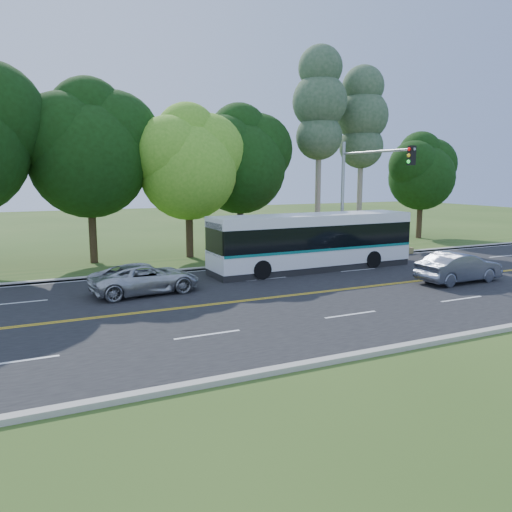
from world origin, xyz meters
name	(u,v)px	position (x,y,z in m)	size (l,w,h in m)	color
ground	(312,293)	(0.00, 0.00, 0.00)	(120.00, 120.00, 0.00)	#304E1A
road	(312,293)	(0.00, 0.00, 0.01)	(60.00, 14.00, 0.02)	black
curb_north	(245,265)	(0.00, 7.15, 0.07)	(60.00, 0.30, 0.15)	#ADA99C
curb_south	(436,341)	(0.00, -7.15, 0.07)	(60.00, 0.30, 0.15)	#ADA99C
grass_verge	(233,260)	(0.00, 9.00, 0.05)	(60.00, 4.00, 0.10)	#304E1A
lane_markings	(310,293)	(-0.09, 0.00, 0.02)	(57.60, 13.82, 0.00)	gold
tree_row	(130,146)	(-5.15, 12.13, 6.73)	(44.70, 9.10, 13.84)	black
bougainvillea_hedge	(342,244)	(7.18, 8.15, 0.72)	(9.50, 2.25, 1.50)	#9C0D48
traffic_signal	(362,182)	(6.49, 5.40, 4.67)	(0.42, 6.10, 7.00)	#96999F
transit_bus	(312,242)	(2.87, 4.74, 1.49)	(11.42, 2.75, 2.97)	white
sedan	(459,267)	(7.44, -1.02, 0.73)	(1.51, 4.32, 1.42)	slate
suv	(145,278)	(-6.50, 3.01, 0.66)	(2.14, 4.64, 1.29)	#B6B9BB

